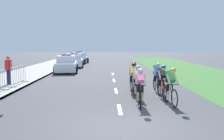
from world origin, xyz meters
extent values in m
plane|color=#424247|center=(0.00, 0.00, 0.00)|extent=(160.00, 160.00, 0.00)
cube|color=gray|center=(-7.11, 14.00, 0.06)|extent=(3.89, 60.00, 0.12)
cube|color=#9E9E99|center=(-5.24, 14.00, 0.07)|extent=(0.16, 60.00, 0.13)
cube|color=#3D7033|center=(7.49, 14.00, 0.00)|extent=(7.00, 60.00, 0.01)
cube|color=white|center=(0.00, 2.35, 0.00)|extent=(0.14, 1.60, 0.01)
cube|color=white|center=(0.00, 6.35, 0.00)|extent=(0.14, 1.60, 0.01)
cube|color=white|center=(0.00, 10.35, 0.00)|extent=(0.14, 1.60, 0.01)
cube|color=white|center=(0.00, 14.35, 0.00)|extent=(0.14, 1.60, 0.01)
torus|color=black|center=(0.79, 2.40, 0.36)|extent=(0.11, 0.72, 0.72)
cylinder|color=#99999E|center=(0.79, 2.40, 0.36)|extent=(0.07, 0.07, 0.06)
torus|color=black|center=(0.89, 3.39, 0.36)|extent=(0.11, 0.72, 0.72)
cylinder|color=#99999E|center=(0.89, 3.39, 0.36)|extent=(0.07, 0.07, 0.06)
cylinder|color=black|center=(0.84, 2.85, 0.90)|extent=(0.09, 0.55, 0.04)
cylinder|color=black|center=(0.82, 2.67, 0.58)|extent=(0.09, 0.48, 0.63)
cylinder|color=black|center=(0.85, 3.04, 0.60)|extent=(0.04, 0.04, 0.65)
cylinder|color=black|center=(0.80, 2.50, 0.88)|extent=(0.42, 0.07, 0.03)
cube|color=black|center=(0.85, 3.04, 0.94)|extent=(0.12, 0.23, 0.05)
cube|color=pink|center=(0.84, 2.92, 1.14)|extent=(0.33, 0.58, 0.44)
cube|color=black|center=(0.85, 3.04, 0.98)|extent=(0.30, 0.23, 0.18)
cylinder|color=black|center=(0.94, 2.98, 0.64)|extent=(0.13, 0.23, 0.40)
cylinder|color=tan|center=(0.93, 2.90, 0.37)|extent=(0.10, 0.16, 0.36)
cylinder|color=black|center=(0.76, 2.99, 0.64)|extent=(0.13, 0.18, 0.40)
cylinder|color=tan|center=(0.75, 2.91, 0.37)|extent=(0.10, 0.13, 0.36)
cylinder|color=tan|center=(0.98, 2.69, 1.09)|extent=(0.11, 0.41, 0.35)
cylinder|color=tan|center=(0.66, 2.72, 1.09)|extent=(0.11, 0.41, 0.35)
sphere|color=tan|center=(0.81, 2.62, 1.38)|extent=(0.19, 0.19, 0.19)
ellipsoid|color=white|center=(0.81, 2.61, 1.45)|extent=(0.26, 0.34, 0.24)
torus|color=black|center=(2.13, 2.58, 0.36)|extent=(0.10, 0.73, 0.72)
cylinder|color=#99999E|center=(2.13, 2.58, 0.36)|extent=(0.06, 0.06, 0.06)
torus|color=black|center=(2.05, 3.58, 0.36)|extent=(0.10, 0.73, 0.72)
cylinder|color=#99999E|center=(2.05, 3.58, 0.36)|extent=(0.06, 0.06, 0.06)
cylinder|color=white|center=(2.09, 3.03, 0.90)|extent=(0.08, 0.55, 0.04)
cylinder|color=white|center=(2.11, 2.85, 0.58)|extent=(0.08, 0.48, 0.63)
cylinder|color=white|center=(2.08, 3.23, 0.60)|extent=(0.04, 0.04, 0.65)
cylinder|color=black|center=(2.12, 2.68, 0.88)|extent=(0.42, 0.06, 0.03)
cube|color=black|center=(2.08, 3.23, 0.94)|extent=(0.12, 0.23, 0.05)
cube|color=green|center=(2.09, 3.10, 1.14)|extent=(0.32, 0.56, 0.47)
cube|color=black|center=(2.08, 3.22, 0.98)|extent=(0.30, 0.22, 0.18)
cylinder|color=black|center=(2.17, 3.17, 0.64)|extent=(0.13, 0.23, 0.40)
cylinder|color=beige|center=(2.18, 3.09, 0.37)|extent=(0.10, 0.16, 0.36)
cylinder|color=black|center=(1.99, 3.16, 0.64)|extent=(0.12, 0.18, 0.40)
cylinder|color=beige|center=(2.00, 3.08, 0.37)|extent=(0.10, 0.13, 0.36)
cylinder|color=beige|center=(2.27, 2.90, 1.09)|extent=(0.11, 0.41, 0.35)
cylinder|color=beige|center=(1.95, 2.88, 1.09)|extent=(0.11, 0.41, 0.35)
sphere|color=beige|center=(2.11, 2.80, 1.38)|extent=(0.19, 0.19, 0.19)
ellipsoid|color=yellow|center=(2.11, 2.79, 1.45)|extent=(0.25, 0.33, 0.24)
torus|color=black|center=(0.86, 3.89, 0.36)|extent=(0.12, 0.72, 0.72)
cylinder|color=#99999E|center=(0.86, 3.89, 0.36)|extent=(0.07, 0.07, 0.06)
torus|color=black|center=(0.97, 4.88, 0.36)|extent=(0.12, 0.72, 0.72)
cylinder|color=#99999E|center=(0.97, 4.88, 0.36)|extent=(0.07, 0.07, 0.06)
cylinder|color=silver|center=(0.91, 4.34, 0.90)|extent=(0.09, 0.55, 0.04)
cylinder|color=silver|center=(0.89, 4.16, 0.58)|extent=(0.09, 0.48, 0.63)
cylinder|color=silver|center=(0.93, 4.54, 0.60)|extent=(0.04, 0.04, 0.65)
cylinder|color=black|center=(0.87, 3.99, 0.88)|extent=(0.42, 0.07, 0.03)
cube|color=black|center=(0.93, 4.54, 0.94)|extent=(0.12, 0.23, 0.05)
cube|color=white|center=(0.92, 4.41, 1.14)|extent=(0.33, 0.57, 0.47)
cube|color=black|center=(0.93, 4.53, 0.98)|extent=(0.30, 0.23, 0.18)
cylinder|color=black|center=(1.01, 4.47, 0.64)|extent=(0.13, 0.23, 0.40)
cylinder|color=beige|center=(1.01, 4.39, 0.37)|extent=(0.11, 0.16, 0.36)
cylinder|color=black|center=(0.84, 4.48, 0.64)|extent=(0.13, 0.18, 0.40)
cylinder|color=beige|center=(0.83, 4.41, 0.37)|extent=(0.10, 0.13, 0.36)
cylinder|color=beige|center=(1.05, 4.18, 1.09)|extent=(0.12, 0.41, 0.35)
cylinder|color=beige|center=(0.74, 4.21, 1.09)|extent=(0.12, 0.41, 0.35)
sphere|color=beige|center=(0.89, 4.11, 1.38)|extent=(0.19, 0.19, 0.19)
ellipsoid|color=white|center=(0.89, 4.10, 1.45)|extent=(0.26, 0.34, 0.24)
torus|color=black|center=(2.05, 3.96, 0.36)|extent=(0.05, 0.72, 0.72)
cylinder|color=#99999E|center=(2.05, 3.96, 0.36)|extent=(0.06, 0.06, 0.06)
torus|color=black|center=(2.04, 4.96, 0.36)|extent=(0.05, 0.72, 0.72)
cylinder|color=#99999E|center=(2.04, 4.96, 0.36)|extent=(0.06, 0.06, 0.06)
cylinder|color=#B21919|center=(2.04, 4.41, 0.90)|extent=(0.04, 0.55, 0.04)
cylinder|color=#B21919|center=(2.04, 4.23, 0.58)|extent=(0.04, 0.48, 0.63)
cylinder|color=#B21919|center=(2.04, 4.61, 0.60)|extent=(0.04, 0.04, 0.65)
cylinder|color=black|center=(2.04, 4.06, 0.88)|extent=(0.42, 0.03, 0.03)
cube|color=black|center=(2.04, 4.61, 0.94)|extent=(0.10, 0.22, 0.05)
cube|color=black|center=(2.04, 4.48, 1.14)|extent=(0.28, 0.55, 0.44)
cube|color=black|center=(2.04, 4.60, 0.98)|extent=(0.28, 0.20, 0.18)
cylinder|color=black|center=(2.13, 4.55, 0.64)|extent=(0.11, 0.22, 0.40)
cylinder|color=beige|center=(2.13, 4.47, 0.37)|extent=(0.09, 0.15, 0.36)
cylinder|color=black|center=(1.95, 4.55, 0.64)|extent=(0.11, 0.17, 0.40)
cylinder|color=beige|center=(1.95, 4.47, 0.37)|extent=(0.09, 0.12, 0.36)
cylinder|color=beige|center=(2.20, 4.27, 1.09)|extent=(0.08, 0.40, 0.35)
cylinder|color=beige|center=(1.88, 4.27, 1.09)|extent=(0.08, 0.40, 0.35)
sphere|color=beige|center=(2.04, 4.18, 1.38)|extent=(0.19, 0.19, 0.19)
ellipsoid|color=blue|center=(2.04, 4.17, 1.45)|extent=(0.23, 0.32, 0.24)
torus|color=black|center=(0.86, 5.17, 0.36)|extent=(0.09, 0.73, 0.72)
cylinder|color=#99999E|center=(0.86, 5.17, 0.36)|extent=(0.06, 0.06, 0.06)
torus|color=black|center=(0.79, 6.17, 0.36)|extent=(0.09, 0.73, 0.72)
cylinder|color=#99999E|center=(0.79, 6.17, 0.36)|extent=(0.06, 0.06, 0.06)
cylinder|color=white|center=(0.83, 5.62, 0.90)|extent=(0.07, 0.55, 0.04)
cylinder|color=white|center=(0.84, 5.45, 0.58)|extent=(0.07, 0.48, 0.63)
cylinder|color=white|center=(0.82, 5.82, 0.60)|extent=(0.04, 0.04, 0.65)
cylinder|color=black|center=(0.85, 5.27, 0.88)|extent=(0.42, 0.06, 0.03)
cube|color=black|center=(0.82, 5.82, 0.94)|extent=(0.11, 0.23, 0.05)
cube|color=yellow|center=(0.82, 5.69, 1.14)|extent=(0.32, 0.56, 0.46)
cube|color=black|center=(0.82, 5.81, 0.98)|extent=(0.29, 0.22, 0.18)
cylinder|color=black|center=(0.91, 5.77, 0.64)|extent=(0.12, 0.23, 0.40)
cylinder|color=beige|center=(0.92, 5.69, 0.37)|extent=(0.10, 0.16, 0.36)
cylinder|color=black|center=(0.73, 5.75, 0.64)|extent=(0.12, 0.18, 0.40)
cylinder|color=beige|center=(0.74, 5.67, 0.37)|extent=(0.10, 0.13, 0.36)
cylinder|color=beige|center=(1.00, 5.49, 1.09)|extent=(0.10, 0.41, 0.35)
cylinder|color=beige|center=(0.68, 5.47, 1.09)|extent=(0.10, 0.41, 0.35)
sphere|color=beige|center=(0.84, 5.40, 1.38)|extent=(0.19, 0.19, 0.19)
ellipsoid|color=black|center=(0.85, 5.39, 1.45)|extent=(0.25, 0.33, 0.24)
torus|color=black|center=(2.12, 5.52, 0.36)|extent=(0.06, 0.72, 0.72)
cylinder|color=#99999E|center=(2.12, 5.52, 0.36)|extent=(0.06, 0.06, 0.06)
torus|color=black|center=(2.10, 6.52, 0.36)|extent=(0.06, 0.72, 0.72)
cylinder|color=#99999E|center=(2.10, 6.52, 0.36)|extent=(0.06, 0.06, 0.06)
cylinder|color=#1E1E99|center=(2.11, 5.97, 0.90)|extent=(0.05, 0.55, 0.04)
cylinder|color=#1E1E99|center=(2.11, 5.79, 0.58)|extent=(0.05, 0.48, 0.63)
cylinder|color=#1E1E99|center=(2.10, 6.17, 0.60)|extent=(0.04, 0.04, 0.65)
cylinder|color=black|center=(2.12, 5.62, 0.88)|extent=(0.42, 0.04, 0.03)
cube|color=black|center=(2.10, 6.17, 0.94)|extent=(0.10, 0.22, 0.05)
cube|color=blue|center=(2.11, 6.04, 1.14)|extent=(0.29, 0.55, 0.45)
cube|color=black|center=(2.10, 6.16, 0.98)|extent=(0.28, 0.21, 0.18)
cylinder|color=black|center=(2.20, 6.11, 0.64)|extent=(0.11, 0.23, 0.40)
cylinder|color=beige|center=(2.20, 6.03, 0.37)|extent=(0.09, 0.16, 0.36)
cylinder|color=black|center=(2.02, 6.11, 0.64)|extent=(0.11, 0.17, 0.40)
cylinder|color=beige|center=(2.02, 6.03, 0.37)|extent=(0.09, 0.12, 0.36)
cylinder|color=beige|center=(2.27, 5.83, 1.09)|extent=(0.09, 0.40, 0.35)
cylinder|color=beige|center=(1.95, 5.82, 1.09)|extent=(0.09, 0.40, 0.35)
sphere|color=beige|center=(2.11, 5.74, 1.38)|extent=(0.19, 0.19, 0.19)
ellipsoid|color=white|center=(2.11, 5.73, 1.45)|extent=(0.24, 0.32, 0.24)
torus|color=black|center=(0.97, 6.22, 0.36)|extent=(0.08, 0.73, 0.72)
cylinder|color=#99999E|center=(0.97, 6.22, 0.36)|extent=(0.06, 0.06, 0.06)
torus|color=black|center=(0.92, 7.22, 0.36)|extent=(0.08, 0.73, 0.72)
cylinder|color=#99999E|center=(0.92, 7.22, 0.36)|extent=(0.06, 0.06, 0.06)
cylinder|color=silver|center=(0.95, 6.67, 0.90)|extent=(0.06, 0.55, 0.04)
cylinder|color=silver|center=(0.96, 6.50, 0.58)|extent=(0.07, 0.48, 0.63)
cylinder|color=silver|center=(0.94, 6.87, 0.60)|extent=(0.04, 0.04, 0.65)
cylinder|color=black|center=(0.97, 6.32, 0.88)|extent=(0.42, 0.05, 0.03)
cube|color=black|center=(0.94, 6.87, 0.94)|extent=(0.11, 0.22, 0.05)
cube|color=white|center=(0.95, 6.75, 1.14)|extent=(0.31, 0.55, 0.47)
cube|color=black|center=(0.94, 6.86, 0.98)|extent=(0.29, 0.21, 0.18)
cylinder|color=black|center=(1.03, 6.82, 0.64)|extent=(0.12, 0.23, 0.40)
cylinder|color=tan|center=(1.04, 6.74, 0.37)|extent=(0.10, 0.16, 0.36)
cylinder|color=black|center=(0.85, 6.81, 0.64)|extent=(0.12, 0.17, 0.40)
cylinder|color=tan|center=(0.86, 6.73, 0.37)|extent=(0.10, 0.13, 0.36)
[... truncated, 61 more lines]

